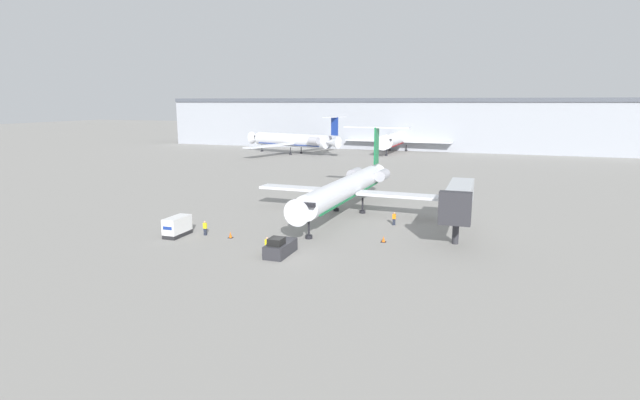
{
  "coord_description": "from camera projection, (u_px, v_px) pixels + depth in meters",
  "views": [
    {
      "loc": [
        19.06,
        -43.06,
        15.04
      ],
      "look_at": [
        0.0,
        11.46,
        3.62
      ],
      "focal_mm": 28.0,
      "sensor_mm": 36.0,
      "label": 1
    }
  ],
  "objects": [
    {
      "name": "worker_near_tug",
      "position": [
        267.0,
        245.0,
        50.1
      ],
      "size": [
        0.4,
        0.24,
        1.7
      ],
      "color": "#232838",
      "rests_on": "ground"
    },
    {
      "name": "luggage_cart",
      "position": [
        177.0,
        226.0,
        56.59
      ],
      "size": [
        1.61,
        3.64,
        2.23
      ],
      "color": "#232326",
      "rests_on": "ground"
    },
    {
      "name": "worker_by_wing",
      "position": [
        394.0,
        218.0,
        61.65
      ],
      "size": [
        0.4,
        0.24,
        1.65
      ],
      "color": "#232838",
      "rests_on": "ground"
    },
    {
      "name": "worker_on_apron",
      "position": [
        205.0,
        228.0,
        56.92
      ],
      "size": [
        0.4,
        0.24,
        1.69
      ],
      "color": "#232838",
      "rests_on": "ground"
    },
    {
      "name": "jet_bridge",
      "position": [
        459.0,
        199.0,
        55.35
      ],
      "size": [
        3.2,
        13.28,
        6.19
      ],
      "color": "#2D2D33",
      "rests_on": "ground"
    },
    {
      "name": "airplane_parked_far_left",
      "position": [
        397.0,
        139.0,
        153.1
      ],
      "size": [
        32.98,
        36.9,
        11.04
      ],
      "color": "silver",
      "rests_on": "ground"
    },
    {
      "name": "airplane_main",
      "position": [
        348.0,
        187.0,
        67.63
      ],
      "size": [
        26.05,
        33.07,
        11.1
      ],
      "color": "silver",
      "rests_on": "ground"
    },
    {
      "name": "ground_plane",
      "position": [
        282.0,
        257.0,
        48.96
      ],
      "size": [
        600.0,
        600.0,
        0.0
      ],
      "primitive_type": "plane",
      "color": "gray"
    },
    {
      "name": "airplane_parked_far_right",
      "position": [
        293.0,
        140.0,
        145.08
      ],
      "size": [
        32.47,
        38.25,
        11.03
      ],
      "color": "silver",
      "rests_on": "ground"
    },
    {
      "name": "terminal_building",
      "position": [
        432.0,
        124.0,
        158.52
      ],
      "size": [
        180.0,
        16.8,
        16.13
      ],
      "color": "#9EA3AD",
      "rests_on": "ground"
    },
    {
      "name": "traffic_cone_left",
      "position": [
        230.0,
        235.0,
        55.94
      ],
      "size": [
        0.5,
        0.5,
        0.73
      ],
      "color": "black",
      "rests_on": "ground"
    },
    {
      "name": "pushback_tug",
      "position": [
        280.0,
        247.0,
        49.68
      ],
      "size": [
        1.94,
        4.44,
        1.99
      ],
      "color": "#2D2D33",
      "rests_on": "ground"
    },
    {
      "name": "traffic_cone_right",
      "position": [
        383.0,
        239.0,
        54.27
      ],
      "size": [
        0.55,
        0.55,
        0.65
      ],
      "color": "black",
      "rests_on": "ground"
    }
  ]
}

